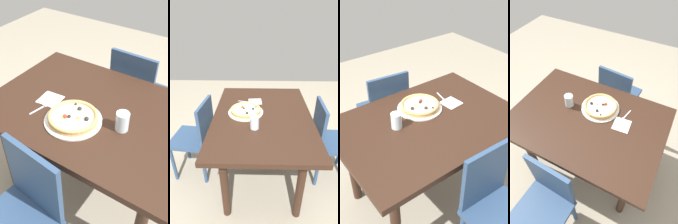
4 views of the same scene
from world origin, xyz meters
TOP-DOWN VIEW (x-y plane):
  - ground_plane at (0.00, 0.00)m, footprint 6.00×6.00m
  - dining_table at (0.00, 0.00)m, footprint 1.34×0.95m
  - chair_near at (-0.02, -0.69)m, footprint 0.44×0.44m
  - chair_far at (-0.00, 0.69)m, footprint 0.42×0.42m
  - plate at (-0.04, -0.17)m, footprint 0.35×0.35m
  - pizza at (-0.04, -0.17)m, footprint 0.30×0.30m
  - fork at (-0.28, -0.17)m, footprint 0.05×0.16m
  - drinking_glass at (0.23, -0.07)m, footprint 0.08×0.08m
  - napkin at (-0.29, -0.08)m, footprint 0.15×0.15m

SIDE VIEW (x-z plane):
  - ground_plane at x=0.00m, z-range 0.00..0.00m
  - chair_near at x=-0.02m, z-range 0.05..0.94m
  - chair_far at x=0.00m, z-range 0.05..0.94m
  - dining_table at x=0.00m, z-range 0.29..1.06m
  - napkin at x=-0.29m, z-range 0.77..0.78m
  - fork at x=-0.28m, z-range 0.77..0.78m
  - plate at x=-0.04m, z-range 0.77..0.78m
  - pizza at x=-0.04m, z-range 0.78..0.83m
  - drinking_glass at x=0.23m, z-range 0.77..0.89m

